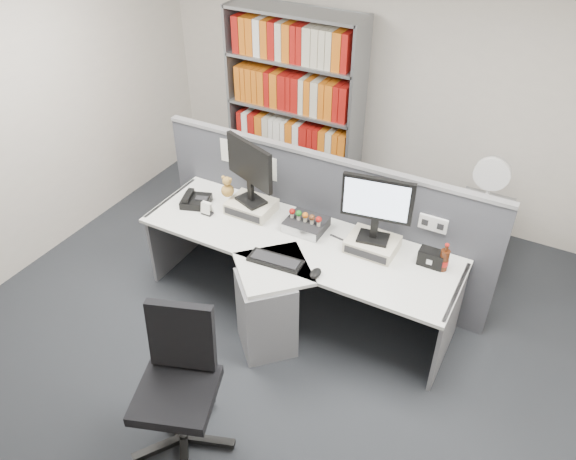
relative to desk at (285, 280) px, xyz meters
The scene contains 21 objects.
ground 0.75m from the desk, 90.00° to the right, with size 5.50×5.50×0.00m, color #2C2F34.
room_shell 1.46m from the desk, 90.00° to the right, with size 5.04×5.54×2.72m.
partition 0.68m from the desk, 89.59° to the left, with size 3.00×0.08×1.27m.
desk is the anchor object (origin of this frame).
monitor_riser_left 0.73m from the desk, 144.42° to the left, with size 0.38×0.31×0.10m.
monitor_riser_right 0.75m from the desk, 33.98° to the left, with size 0.38×0.31×0.10m.
monitor_left 0.96m from the desk, 144.25° to the left, with size 0.52×0.25×0.55m.
monitor_right 0.97m from the desk, 34.12° to the left, with size 0.53×0.21×0.54m.
desktop_pc 0.49m from the desk, 91.48° to the left, with size 0.32×0.28×0.08m.
figurines 0.54m from the desk, 91.54° to the left, with size 0.29×0.05×0.09m.
keyboard 0.30m from the desk, 99.47° to the right, with size 0.43×0.19×0.03m.
mouse 0.44m from the desk, 18.70° to the right, with size 0.08×0.12×0.05m, color black.
desk_phone 1.09m from the desk, 166.59° to the left, with size 0.29×0.28×0.10m.
desk_calendar 0.92m from the desk, 168.56° to the left, with size 0.10×0.07×0.12m.
plush_toy 0.94m from the desk, 154.40° to the left, with size 0.11×0.11×0.19m.
speaker 1.15m from the desk, 22.27° to the left, with size 0.19×0.11×0.13m, color black.
cola_bottle 1.24m from the desk, 20.03° to the left, with size 0.07×0.07×0.24m.
shelving_unit 2.12m from the desk, 115.96° to the left, with size 1.41×0.40×2.00m.
filing_cabinet 1.85m from the desk, 49.39° to the left, with size 0.45×0.61×0.70m.
desk_fan 1.93m from the desk, 49.38° to the left, with size 0.30×0.18×0.51m.
office_chair 1.26m from the desk, 93.75° to the right, with size 0.69×0.67×1.04m.
Camera 1 is at (1.64, -2.37, 3.44)m, focal length 35.14 mm.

